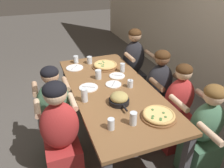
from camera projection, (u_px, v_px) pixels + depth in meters
name	position (u px, v px, depth m)	size (l,w,h in m)	color
ground_plane	(112.00, 137.00, 2.93)	(18.00, 18.00, 0.00)	#514C47
dining_table	(112.00, 94.00, 2.60)	(2.03, 0.92, 0.77)	brown
pizza_board_main	(159.00, 115.00, 2.05)	(0.33, 0.33, 0.05)	brown
pizza_board_second	(105.00, 65.00, 3.06)	(0.36, 0.36, 0.05)	brown
skillet_bowl	(119.00, 99.00, 2.25)	(0.31, 0.21, 0.13)	black
empty_plate_a	(75.00, 68.00, 3.04)	(0.24, 0.24, 0.02)	white
empty_plate_b	(113.00, 84.00, 2.62)	(0.19, 0.19, 0.02)	white
empty_plate_c	(117.00, 76.00, 2.82)	(0.20, 0.20, 0.02)	white
empty_plate_d	(89.00, 88.00, 2.56)	(0.22, 0.22, 0.02)	white
cocktail_glass_blue	(130.00, 84.00, 2.56)	(0.07, 0.07, 0.11)	silver
drinking_glass_a	(111.00, 125.00, 1.90)	(0.06, 0.06, 0.11)	silver
drinking_glass_b	(98.00, 75.00, 2.75)	(0.08, 0.08, 0.12)	silver
drinking_glass_c	(90.00, 61.00, 3.17)	(0.07, 0.07, 0.10)	silver
drinking_glass_d	(84.00, 96.00, 2.28)	(0.07, 0.07, 0.15)	silver
drinking_glass_e	(133.00, 119.00, 1.95)	(0.07, 0.07, 0.13)	silver
drinking_glass_f	(76.00, 60.00, 3.19)	(0.07, 0.07, 0.11)	silver
drinking_glass_g	(122.00, 68.00, 2.92)	(0.06, 0.06, 0.12)	silver
diner_near_center	(57.00, 119.00, 2.44)	(0.51, 0.40, 1.16)	#477556
diner_near_midright	(62.00, 140.00, 2.11)	(0.51, 0.40, 1.19)	#B22D2D
diner_far_center	(158.00, 94.00, 2.93)	(0.51, 0.40, 1.13)	#232328
diner_far_left	(133.00, 68.00, 3.55)	(0.51, 0.40, 1.20)	#232328
diner_far_midright	(177.00, 112.00, 2.58)	(0.51, 0.40, 1.12)	#B22D2D
diner_far_right	(203.00, 137.00, 2.21)	(0.51, 0.40, 1.10)	#477556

